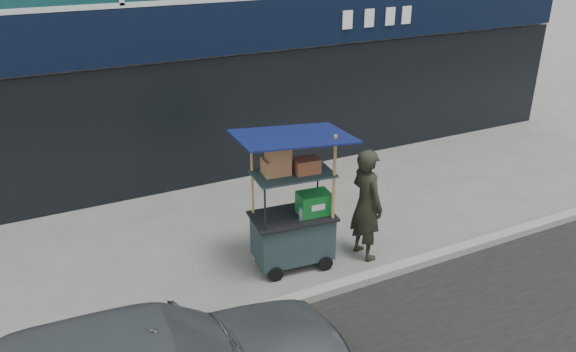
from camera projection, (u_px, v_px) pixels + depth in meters
ground at (350, 277)px, 7.96m from camera, size 80.00×80.00×0.00m
curb at (358, 281)px, 7.77m from camera, size 80.00×0.18×0.12m
vendor_cart at (294, 220)px, 7.99m from camera, size 1.64×1.24×2.09m
vendor_man at (366, 204)px, 8.16m from camera, size 0.45×0.65×1.71m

